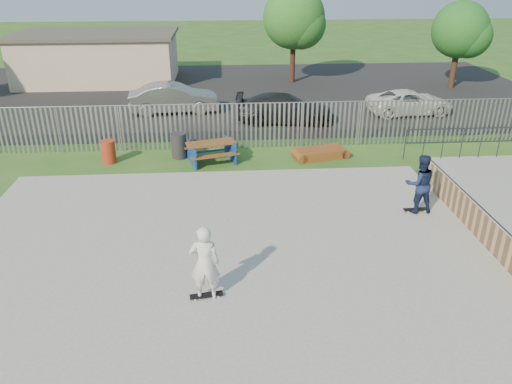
{
  "coord_description": "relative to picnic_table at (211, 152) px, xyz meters",
  "views": [
    {
      "loc": [
        0.17,
        -11.77,
        7.55
      ],
      "look_at": [
        1.13,
        2.0,
        1.1
      ],
      "focal_mm": 35.0,
      "sensor_mm": 36.0,
      "label": 1
    }
  ],
  "objects": [
    {
      "name": "trash_bin_grey",
      "position": [
        -1.34,
        0.55,
        0.11
      ],
      "size": [
        0.63,
        0.63,
        1.06
      ],
      "primitive_type": "cylinder",
      "color": "#27272A",
      "rests_on": "ground"
    },
    {
      "name": "tree_mid",
      "position": [
        5.28,
        14.3,
        3.72
      ],
      "size": [
        3.99,
        3.99,
        6.16
      ],
      "color": "#3F2219",
      "rests_on": "ground"
    },
    {
      "name": "car_white",
      "position": [
        10.5,
        6.24,
        0.23
      ],
      "size": [
        4.66,
        2.44,
        1.25
      ],
      "primitive_type": "imported",
      "rotation": [
        0.0,
        0.0,
        1.65
      ],
      "color": "white",
      "rests_on": "parking_lot"
    },
    {
      "name": "skater_navy",
      "position": [
        6.66,
        -5.24,
        0.7
      ],
      "size": [
        0.97,
        0.77,
        1.94
      ],
      "primitive_type": "imported",
      "rotation": [
        0.0,
        0.0,
        3.18
      ],
      "color": "#162045",
      "rests_on": "concrete_slab"
    },
    {
      "name": "picnic_table",
      "position": [
        0.0,
        0.0,
        0.0
      ],
      "size": [
        2.32,
        2.08,
        0.83
      ],
      "rotation": [
        0.0,
        0.0,
        0.27
      ],
      "color": "brown",
      "rests_on": "ground"
    },
    {
      "name": "skateboard_a",
      "position": [
        6.66,
        -5.24,
        -0.23
      ],
      "size": [
        0.81,
        0.23,
        0.08
      ],
      "rotation": [
        0.0,
        0.0,
        0.04
      ],
      "color": "black",
      "rests_on": "concrete_slab"
    },
    {
      "name": "ground",
      "position": [
        0.33,
        -7.45,
        -0.42
      ],
      "size": [
        120.0,
        120.0,
        0.0
      ],
      "primitive_type": "plane",
      "color": "#2C5B1F",
      "rests_on": "ground"
    },
    {
      "name": "car_silver",
      "position": [
        -2.07,
        7.37,
        0.38
      ],
      "size": [
        4.87,
        2.07,
        1.56
      ],
      "primitive_type": "imported",
      "rotation": [
        0.0,
        0.0,
        1.66
      ],
      "color": "#A2A2A7",
      "rests_on": "parking_lot"
    },
    {
      "name": "funbox",
      "position": [
        4.55,
        0.11,
        -0.23
      ],
      "size": [
        2.09,
        1.38,
        0.38
      ],
      "rotation": [
        0.0,
        0.0,
        0.23
      ],
      "color": "brown",
      "rests_on": "ground"
    },
    {
      "name": "building",
      "position": [
        -7.67,
        15.55,
        1.19
      ],
      "size": [
        10.4,
        6.4,
        3.2
      ],
      "color": "beige",
      "rests_on": "ground"
    },
    {
      "name": "tree_right",
      "position": [
        15.37,
        12.05,
        3.17
      ],
      "size": [
        3.46,
        3.46,
        5.34
      ],
      "color": "#3E2818",
      "rests_on": "ground"
    },
    {
      "name": "concrete_slab",
      "position": [
        0.33,
        -7.45,
        -0.35
      ],
      "size": [
        15.0,
        12.0,
        0.15
      ],
      "primitive_type": "cube",
      "color": "gray",
      "rests_on": "ground"
    },
    {
      "name": "trash_bin_red",
      "position": [
        -4.15,
        0.16,
        0.05
      ],
      "size": [
        0.56,
        0.56,
        0.94
      ],
      "primitive_type": "cylinder",
      "color": "#9F2F18",
      "rests_on": "ground"
    },
    {
      "name": "parking_lot",
      "position": [
        0.33,
        11.55,
        -0.41
      ],
      "size": [
        40.0,
        18.0,
        0.02
      ],
      "primitive_type": "cube",
      "color": "black",
      "rests_on": "ground"
    },
    {
      "name": "skater_white",
      "position": [
        -0.01,
        -9.33,
        0.7
      ],
      "size": [
        0.72,
        0.48,
        1.94
      ],
      "primitive_type": "imported",
      "rotation": [
        0.0,
        0.0,
        3.12
      ],
      "color": "white",
      "rests_on": "concrete_slab"
    },
    {
      "name": "skateboard_b",
      "position": [
        -0.01,
        -9.33,
        -0.23
      ],
      "size": [
        0.82,
        0.32,
        0.08
      ],
      "rotation": [
        0.0,
        0.0,
        0.15
      ],
      "color": "black",
      "rests_on": "concrete_slab"
    },
    {
      "name": "car_dark",
      "position": [
        3.66,
        5.17,
        0.31
      ],
      "size": [
        5.07,
        2.46,
        1.42
      ],
      "primitive_type": "imported",
      "rotation": [
        0.0,
        0.0,
        1.47
      ],
      "color": "black",
      "rests_on": "parking_lot"
    },
    {
      "name": "fence",
      "position": [
        1.33,
        -2.87,
        0.58
      ],
      "size": [
        26.04,
        16.02,
        2.0
      ],
      "color": "gray",
      "rests_on": "ground"
    }
  ]
}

